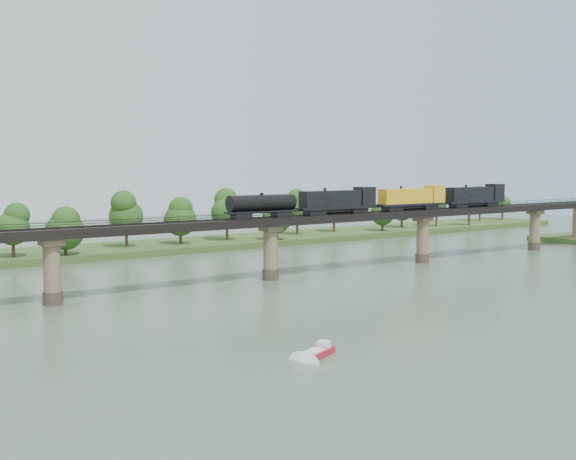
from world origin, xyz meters
TOP-DOWN VIEW (x-y plane):
  - ground at (0.00, 0.00)m, footprint 400.00×400.00m
  - far_bank at (0.00, 85.00)m, footprint 300.00×24.00m
  - bridge at (0.00, 30.00)m, footprint 236.00×30.00m
  - bridge_superstructure at (0.00, 30.00)m, footprint 220.00×4.90m
  - far_treeline at (-8.21, 80.52)m, footprint 289.06×17.54m
  - freight_train at (29.55, 30.00)m, footprint 75.25×2.93m
  - motorboat at (-26.19, -16.75)m, footprint 5.32×3.60m

SIDE VIEW (x-z plane):
  - ground at x=0.00m, z-range 0.00..0.00m
  - motorboat at x=-26.19m, z-range -0.22..1.18m
  - far_bank at x=0.00m, z-range 0.00..1.60m
  - bridge at x=0.00m, z-range -0.29..11.21m
  - far_treeline at x=-8.21m, z-range 2.03..15.63m
  - bridge_superstructure at x=0.00m, z-range 11.42..12.17m
  - freight_train at x=29.55m, z-range 11.38..16.56m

